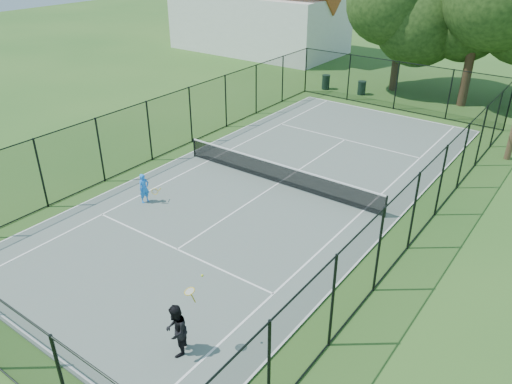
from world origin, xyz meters
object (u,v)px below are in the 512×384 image
Objects in this scene: tennis_net at (279,173)px; trash_bin_left at (326,82)px; player_blue at (144,188)px; player_black at (176,330)px; trash_bin_right at (362,88)px.

trash_bin_left is (-5.64, 14.38, -0.07)m from tennis_net.
player_blue is (-3.50, -4.65, 0.11)m from tennis_net.
player_blue reaches higher than tennis_net.
trash_bin_left is 0.43× the size of player_black.
tennis_net reaches higher than trash_bin_left.
trash_bin_left is 0.80× the size of player_blue.
player_blue is at bearing -126.95° from tennis_net.
tennis_net is 4.29× the size of player_black.
tennis_net is 5.82m from player_blue.
tennis_net is at bearing 53.05° from player_blue.
tennis_net is 8.05× the size of player_blue.
player_blue is at bearing 142.85° from player_black.
player_black is at bearing -69.54° from trash_bin_left.
trash_bin_right is at bearing 88.59° from player_blue.
trash_bin_left is 2.64m from trash_bin_right.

